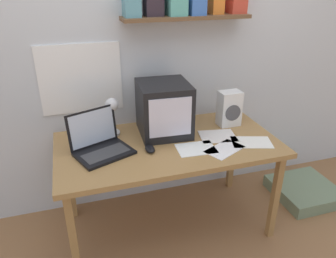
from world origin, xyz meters
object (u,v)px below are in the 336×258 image
space_heater (229,109)px  printed_handout (251,142)px  crt_monitor (164,109)px  juice_glass (77,135)px  desk_lamp (111,113)px  loose_paper_near_laptop (225,149)px  open_notebook (196,149)px  loose_paper_near_monitor (218,136)px  laptop (99,142)px  computer_mouse (150,149)px  corner_desk (168,150)px  floor_cushion (305,191)px

space_heater → printed_handout: space_heater is taller
crt_monitor → juice_glass: 0.61m
desk_lamp → loose_paper_near_laptop: (0.66, -0.41, -0.17)m
open_notebook → loose_paper_near_monitor: bearing=30.3°
desk_lamp → loose_paper_near_laptop: size_ratio=0.96×
juice_glass → open_notebook: (0.73, -0.30, -0.07)m
open_notebook → loose_paper_near_laptop: (0.17, -0.06, -0.00)m
laptop → open_notebook: laptop is taller
juice_glass → computer_mouse: size_ratio=1.43×
desk_lamp → loose_paper_near_monitor: desk_lamp is taller
crt_monitor → desk_lamp: crt_monitor is taller
open_notebook → loose_paper_near_laptop: size_ratio=0.87×
loose_paper_near_monitor → juice_glass: bearing=169.4°
crt_monitor → open_notebook: bearing=-63.3°
computer_mouse → loose_paper_near_laptop: 0.48m
laptop → juice_glass: bearing=110.6°
space_heater → juice_glass: bearing=177.3°
laptop → juice_glass: (-0.13, 0.14, 0.00)m
open_notebook → loose_paper_near_monitor: 0.24m
computer_mouse → loose_paper_near_monitor: (0.50, 0.06, -0.01)m
corner_desk → crt_monitor: size_ratio=3.84×
crt_monitor → desk_lamp: (-0.36, 0.05, -0.01)m
crt_monitor → printed_handout: size_ratio=1.27×
printed_handout → open_notebook: 0.39m
loose_paper_near_monitor → desk_lamp: bearing=162.2°
open_notebook → floor_cushion: (1.07, 0.13, -0.66)m
floor_cushion → loose_paper_near_laptop: bearing=-167.8°
printed_handout → floor_cushion: bearing=13.1°
corner_desk → space_heater: size_ratio=5.69×
printed_handout → floor_cushion: printed_handout is taller
space_heater → open_notebook: (-0.37, -0.28, -0.13)m
corner_desk → crt_monitor: crt_monitor is taller
space_heater → printed_handout: size_ratio=0.86×
space_heater → loose_paper_near_monitor: (-0.16, -0.16, -0.13)m
crt_monitor → juice_glass: bearing=-177.0°
crt_monitor → loose_paper_near_monitor: crt_monitor is taller
laptop → juice_glass: laptop is taller
juice_glass → space_heater: 1.09m
juice_glass → space_heater: size_ratio=0.58×
desk_lamp → juice_glass: bearing=170.1°
crt_monitor → space_heater: size_ratio=1.48×
desk_lamp → juice_glass: (-0.24, -0.05, -0.10)m
crt_monitor → open_notebook: 0.37m
floor_cushion → laptop: bearing=179.2°
printed_handout → loose_paper_near_monitor: (-0.18, 0.15, 0.00)m
printed_handout → loose_paper_near_monitor: 0.23m
space_heater → open_notebook: 0.48m
crt_monitor → computer_mouse: size_ratio=3.64×
corner_desk → desk_lamp: bearing=148.5°
corner_desk → open_notebook: 0.21m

